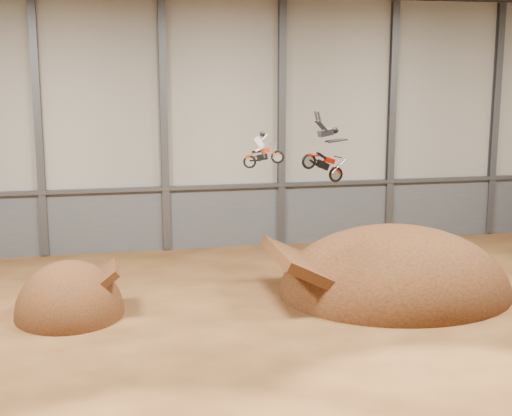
{
  "coord_description": "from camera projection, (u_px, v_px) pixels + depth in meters",
  "views": [
    {
      "loc": [
        -6.37,
        -24.78,
        9.99
      ],
      "look_at": [
        -0.39,
        4.0,
        4.34
      ],
      "focal_mm": 50.0,
      "sensor_mm": 36.0,
      "label": 1
    }
  ],
  "objects": [
    {
      "name": "lower_band_back",
      "position": [
        224.0,
        217.0,
        40.98
      ],
      "size": [
        39.8,
        0.18,
        3.5
      ],
      "primitive_type": "cube",
      "color": "#515459",
      "rests_on": "ground"
    },
    {
      "name": "fmx_rider_b",
      "position": [
        320.0,
        147.0,
        28.41
      ],
      "size": [
        3.43,
        1.36,
        3.18
      ],
      "primitive_type": null,
      "rotation": [
        0.0,
        0.45,
        0.19
      ],
      "color": "#B30E00"
    },
    {
      "name": "steel_column_1",
      "position": [
        38.0,
        128.0,
        37.9
      ],
      "size": [
        0.4,
        0.36,
        13.9
      ],
      "primitive_type": "cube",
      "color": "#47494F",
      "rests_on": "ground"
    },
    {
      "name": "steel_rail",
      "position": [
        224.0,
        187.0,
        40.5
      ],
      "size": [
        39.8,
        0.35,
        0.2
      ],
      "primitive_type": "cube",
      "color": "#47494F",
      "rests_on": "lower_band_back"
    },
    {
      "name": "fmx_rider_a",
      "position": [
        265.0,
        147.0,
        31.06
      ],
      "size": [
        2.18,
        1.19,
        1.93
      ],
      "primitive_type": null,
      "rotation": [
        0.0,
        -0.18,
        -0.26
      ],
      "color": "red"
    },
    {
      "name": "landing_ramp",
      "position": [
        394.0,
        292.0,
        32.75
      ],
      "size": [
        10.66,
        9.43,
        6.15
      ],
      "primitive_type": "ellipsoid",
      "color": "#3B1E0E",
      "rests_on": "ground"
    },
    {
      "name": "back_wall",
      "position": [
        223.0,
        125.0,
        40.09
      ],
      "size": [
        40.0,
        0.1,
        14.0
      ],
      "primitive_type": "cube",
      "color": "#A5A092",
      "rests_on": "ground"
    },
    {
      "name": "steel_column_3",
      "position": [
        282.0,
        125.0,
        40.56
      ],
      "size": [
        0.4,
        0.36,
        13.9
      ],
      "primitive_type": "cube",
      "color": "#47494F",
      "rests_on": "ground"
    },
    {
      "name": "steel_column_4",
      "position": [
        392.0,
        123.0,
        41.89
      ],
      "size": [
        0.4,
        0.36,
        13.9
      ],
      "primitive_type": "cube",
      "color": "#47494F",
      "rests_on": "ground"
    },
    {
      "name": "steel_column_5",
      "position": [
        495.0,
        121.0,
        43.22
      ],
      "size": [
        0.4,
        0.36,
        13.9
      ],
      "primitive_type": "cube",
      "color": "#47494F",
      "rests_on": "ground"
    },
    {
      "name": "steel_column_2",
      "position": [
        164.0,
        127.0,
        39.23
      ],
      "size": [
        0.4,
        0.36,
        13.9
      ],
      "primitive_type": "cube",
      "color": "#47494F",
      "rests_on": "ground"
    },
    {
      "name": "takeoff_ramp",
      "position": [
        70.0,
        314.0,
        29.8
      ],
      "size": [
        4.5,
        5.19,
        4.5
      ],
      "primitive_type": "ellipsoid",
      "color": "#3B1E0E",
      "rests_on": "ground"
    },
    {
      "name": "floor",
      "position": [
        288.0,
        339.0,
        26.98
      ],
      "size": [
        40.0,
        40.0,
        0.0
      ],
      "primitive_type": "plane",
      "color": "#4F2E15",
      "rests_on": "ground"
    }
  ]
}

